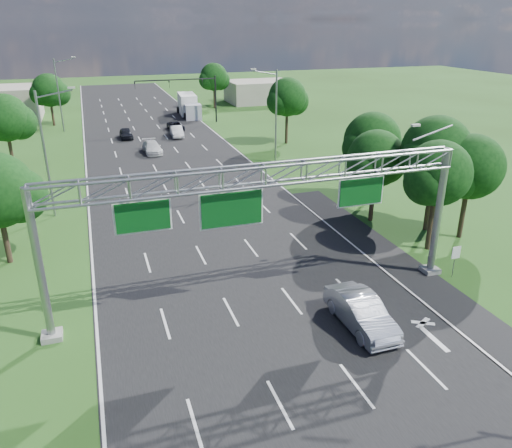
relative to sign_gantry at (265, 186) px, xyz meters
name	(u,v)px	position (x,y,z in m)	size (l,w,h in m)	color
ground	(193,201)	(-0.33, 18.00, -6.89)	(220.00, 220.00, 0.00)	#244715
road	(193,201)	(-0.33, 18.00, -6.89)	(18.00, 180.00, 0.02)	black
road_flare	(394,261)	(9.87, 2.00, -6.89)	(3.00, 30.00, 0.02)	black
sign_gantry	(265,186)	(0.00, 0.00, 0.00)	(23.50, 1.00, 9.56)	gray
regulatory_sign	(456,255)	(12.07, -1.02, -5.38)	(0.60, 0.08, 2.10)	gray
traffic_signal	(193,89)	(7.15, 53.00, -1.72)	(12.21, 0.24, 7.00)	black
streetlight_l_near	(47,149)	(-11.63, 18.00, -1.31)	(2.97, 0.22, 10.16)	gray
streetlight_l_far	(60,91)	(-11.63, 53.00, -1.31)	(2.97, 0.22, 10.16)	gray
streetlight_r_mid	(274,112)	(10.97, 28.00, -1.31)	(2.97, 0.22, 10.16)	gray
tree_cluster_right	(416,159)	(14.47, 7.19, -1.58)	(9.91, 14.60, 8.68)	#2D2116
tree_verge_lb	(6,120)	(-16.25, 33.04, -1.48)	(5.76, 4.80, 8.06)	#2D2116
tree_verge_lc	(50,92)	(-13.25, 58.04, -1.92)	(5.76, 4.80, 7.62)	#2D2116
tree_verge_rd	(288,99)	(15.75, 36.04, -1.26)	(5.76, 4.80, 8.28)	#2D2116
tree_verge_re	(214,78)	(13.75, 66.04, -1.70)	(5.76, 4.80, 7.84)	#2D2116
building_right	(260,91)	(23.67, 70.00, -4.89)	(12.00, 9.00, 4.00)	#A19887
silver_sedan	(361,312)	(3.92, -3.97, -6.03)	(1.81, 5.20, 1.71)	#A9ACB5
car_queue_a	(152,147)	(-1.46, 36.40, -6.20)	(1.93, 4.75, 1.38)	silver
car_queue_b	(176,126)	(3.56, 48.83, -6.31)	(1.94, 4.20, 1.17)	black
car_queue_c	(126,133)	(-3.74, 45.46, -6.21)	(1.60, 3.98, 1.36)	black
car_queue_d	(177,132)	(2.94, 44.40, -6.18)	(1.50, 4.29, 1.42)	silver
box_truck	(188,106)	(7.67, 59.72, -5.25)	(3.12, 9.21, 3.42)	white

